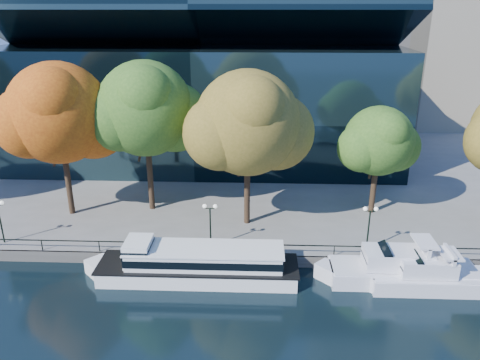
{
  "coord_description": "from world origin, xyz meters",
  "views": [
    {
      "loc": [
        3.49,
        -31.6,
        21.04
      ],
      "look_at": [
        1.89,
        8.0,
        5.94
      ],
      "focal_mm": 35.0,
      "sensor_mm": 36.0,
      "label": 1
    }
  ],
  "objects_px": {
    "tour_boat": "(193,263)",
    "tree_3": "(250,125)",
    "tree_1": "(61,115)",
    "tree_2": "(147,111)",
    "tree_4": "(380,143)",
    "lamp_2": "(370,218)",
    "cruiser_far": "(425,276)",
    "lamp_1": "(210,215)",
    "cruiser_near": "(397,269)"
  },
  "relations": [
    {
      "from": "cruiser_far",
      "to": "tree_4",
      "type": "distance_m",
      "value": 14.14
    },
    {
      "from": "tree_2",
      "to": "lamp_2",
      "type": "bearing_deg",
      "value": -21.11
    },
    {
      "from": "cruiser_far",
      "to": "tree_3",
      "type": "relative_size",
      "value": 0.71
    },
    {
      "from": "tree_4",
      "to": "tree_3",
      "type": "bearing_deg",
      "value": -166.56
    },
    {
      "from": "tree_3",
      "to": "lamp_2",
      "type": "bearing_deg",
      "value": -25.24
    },
    {
      "from": "cruiser_far",
      "to": "lamp_1",
      "type": "xyz_separation_m",
      "value": [
        -17.19,
        4.2,
        2.89
      ]
    },
    {
      "from": "cruiser_near",
      "to": "lamp_1",
      "type": "height_order",
      "value": "lamp_1"
    },
    {
      "from": "tree_3",
      "to": "tree_1",
      "type": "bearing_deg",
      "value": 175.34
    },
    {
      "from": "cruiser_far",
      "to": "lamp_2",
      "type": "relative_size",
      "value": 2.6
    },
    {
      "from": "tree_2",
      "to": "tree_4",
      "type": "bearing_deg",
      "value": 0.11
    },
    {
      "from": "cruiser_near",
      "to": "tree_3",
      "type": "relative_size",
      "value": 0.87
    },
    {
      "from": "tree_3",
      "to": "lamp_1",
      "type": "height_order",
      "value": "tree_3"
    },
    {
      "from": "tour_boat",
      "to": "tree_2",
      "type": "height_order",
      "value": "tree_2"
    },
    {
      "from": "cruiser_near",
      "to": "tree_1",
      "type": "distance_m",
      "value": 32.81
    },
    {
      "from": "tour_boat",
      "to": "tree_1",
      "type": "xyz_separation_m",
      "value": [
        -13.45,
        9.77,
        9.69
      ]
    },
    {
      "from": "lamp_1",
      "to": "tree_1",
      "type": "bearing_deg",
      "value": 156.6
    },
    {
      "from": "tree_2",
      "to": "cruiser_far",
      "type": "bearing_deg",
      "value": -26.68
    },
    {
      "from": "cruiser_near",
      "to": "tree_2",
      "type": "height_order",
      "value": "tree_2"
    },
    {
      "from": "tree_1",
      "to": "lamp_2",
      "type": "height_order",
      "value": "tree_1"
    },
    {
      "from": "tree_2",
      "to": "tree_3",
      "type": "relative_size",
      "value": 1.03
    },
    {
      "from": "tree_1",
      "to": "lamp_1",
      "type": "bearing_deg",
      "value": -23.4
    },
    {
      "from": "tree_2",
      "to": "tree_4",
      "type": "distance_m",
      "value": 22.66
    },
    {
      "from": "tour_boat",
      "to": "cruiser_near",
      "type": "relative_size",
      "value": 1.37
    },
    {
      "from": "tree_3",
      "to": "cruiser_far",
      "type": "bearing_deg",
      "value": -32.95
    },
    {
      "from": "lamp_2",
      "to": "cruiser_near",
      "type": "bearing_deg",
      "value": -63.16
    },
    {
      "from": "tour_boat",
      "to": "cruiser_far",
      "type": "xyz_separation_m",
      "value": [
        18.29,
        -0.72,
        -0.33
      ]
    },
    {
      "from": "tree_4",
      "to": "lamp_1",
      "type": "bearing_deg",
      "value": -153.57
    },
    {
      "from": "tree_4",
      "to": "lamp_2",
      "type": "xyz_separation_m",
      "value": [
        -2.27,
        -7.85,
        -4.38
      ]
    },
    {
      "from": "tree_1",
      "to": "tree_4",
      "type": "relative_size",
      "value": 1.39
    },
    {
      "from": "lamp_1",
      "to": "lamp_2",
      "type": "height_order",
      "value": "same"
    },
    {
      "from": "tree_1",
      "to": "tree_2",
      "type": "height_order",
      "value": "tree_1"
    },
    {
      "from": "cruiser_near",
      "to": "tree_1",
      "type": "xyz_separation_m",
      "value": [
        -29.75,
        9.62,
        9.95
      ]
    },
    {
      "from": "tour_boat",
      "to": "lamp_1",
      "type": "height_order",
      "value": "lamp_1"
    },
    {
      "from": "tree_1",
      "to": "tree_4",
      "type": "xyz_separation_m",
      "value": [
        30.33,
        1.55,
        -2.74
      ]
    },
    {
      "from": "cruiser_near",
      "to": "lamp_2",
      "type": "bearing_deg",
      "value": 116.84
    },
    {
      "from": "tree_1",
      "to": "cruiser_far",
      "type": "bearing_deg",
      "value": -18.29
    },
    {
      "from": "tree_1",
      "to": "tree_2",
      "type": "distance_m",
      "value": 8.01
    },
    {
      "from": "tree_2",
      "to": "tree_3",
      "type": "xyz_separation_m",
      "value": [
        9.92,
        -2.95,
        -0.58
      ]
    },
    {
      "from": "tour_boat",
      "to": "tree_3",
      "type": "height_order",
      "value": "tree_3"
    },
    {
      "from": "cruiser_far",
      "to": "tree_2",
      "type": "bearing_deg",
      "value": 153.32
    },
    {
      "from": "cruiser_far",
      "to": "tree_1",
      "type": "distance_m",
      "value": 34.89
    },
    {
      "from": "tree_1",
      "to": "tree_4",
      "type": "height_order",
      "value": "tree_1"
    },
    {
      "from": "tour_boat",
      "to": "tree_2",
      "type": "distance_m",
      "value": 15.99
    },
    {
      "from": "cruiser_far",
      "to": "tree_4",
      "type": "relative_size",
      "value": 0.96
    },
    {
      "from": "cruiser_near",
      "to": "tree_1",
      "type": "relative_size",
      "value": 0.85
    },
    {
      "from": "tree_3",
      "to": "tree_4",
      "type": "xyz_separation_m",
      "value": [
        12.55,
        3.0,
        -2.33
      ]
    },
    {
      "from": "tour_boat",
      "to": "tree_4",
      "type": "bearing_deg",
      "value": 33.85
    },
    {
      "from": "tree_1",
      "to": "tree_2",
      "type": "bearing_deg",
      "value": 10.85
    },
    {
      "from": "tree_1",
      "to": "lamp_1",
      "type": "distance_m",
      "value": 17.38
    },
    {
      "from": "cruiser_near",
      "to": "tree_4",
      "type": "bearing_deg",
      "value": 87.01
    }
  ]
}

